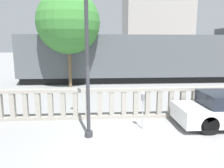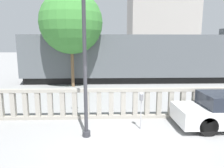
% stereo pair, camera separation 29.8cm
% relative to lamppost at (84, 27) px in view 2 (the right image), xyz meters
% --- Properties ---
extents(ground_plane, '(160.00, 160.00, 0.00)m').
position_rel_lamppost_xyz_m(ground_plane, '(1.21, -0.98, -3.76)').
color(ground_plane, gray).
extents(balustrade, '(13.71, 0.24, 1.34)m').
position_rel_lamppost_xyz_m(balustrade, '(1.21, 1.88, -3.09)').
color(balustrade, gray).
rests_on(balustrade, ground).
extents(lamppost, '(0.35, 0.35, 6.62)m').
position_rel_lamppost_xyz_m(lamppost, '(0.00, 0.00, 0.00)').
color(lamppost, '#2D2D33').
rests_on(lamppost, ground).
extents(parking_meter, '(0.14, 0.14, 1.46)m').
position_rel_lamppost_xyz_m(parking_meter, '(2.04, 0.60, -2.62)').
color(parking_meter, '#99999E').
rests_on(parking_meter, ground).
extents(train_near, '(20.05, 2.77, 4.55)m').
position_rel_lamppost_xyz_m(train_near, '(4.17, 11.20, -1.68)').
color(train_near, black).
rests_on(train_near, ground).
extents(building_block, '(10.12, 7.94, 11.01)m').
position_rel_lamppost_xyz_m(building_block, '(9.90, 28.86, 1.75)').
color(building_block, gray).
rests_on(building_block, ground).
extents(tree_left, '(4.61, 4.61, 7.09)m').
position_rel_lamppost_xyz_m(tree_left, '(-1.74, 9.29, 1.02)').
color(tree_left, brown).
rests_on(tree_left, ground).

